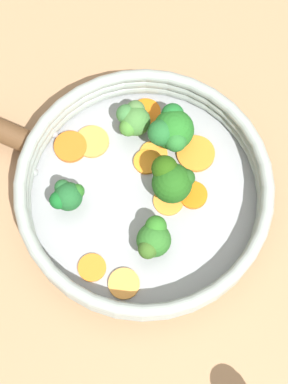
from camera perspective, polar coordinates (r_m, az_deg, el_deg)
ground_plane at (r=0.72m, az=-0.00°, el=-0.75°), size 4.00×4.00×0.00m
skillet at (r=0.71m, az=-0.00°, el=-0.57°), size 0.26×0.26×0.01m
skillet_rim_wall at (r=0.68m, az=-0.00°, el=0.16°), size 0.27×0.27×0.04m
skillet_rivet_left at (r=0.73m, az=-7.96°, el=5.11°), size 0.01×0.01×0.01m
skillet_rivet_right at (r=0.72m, az=-9.67°, el=1.92°), size 0.01×0.01×0.01m
carrot_slice_0 at (r=0.74m, az=0.18°, el=7.08°), size 0.05×0.05×0.01m
carrot_slice_1 at (r=0.68m, az=-2.04°, el=-8.09°), size 0.04×0.04×0.00m
carrot_slice_2 at (r=0.70m, az=2.11°, el=-1.16°), size 0.05×0.05×0.00m
carrot_slice_3 at (r=0.69m, az=-4.64°, el=-6.71°), size 0.04×0.04×0.00m
carrot_slice_4 at (r=0.72m, az=0.21°, el=2.70°), size 0.03×0.03×0.00m
carrot_slice_5 at (r=0.72m, az=4.62°, el=3.42°), size 0.06×0.06×0.01m
carrot_slice_6 at (r=0.73m, az=-4.64°, el=4.49°), size 0.05×0.05×0.00m
carrot_slice_7 at (r=0.72m, az=0.73°, el=3.42°), size 0.04×0.04×0.00m
carrot_slice_8 at (r=0.73m, az=-6.56°, el=4.02°), size 0.04×0.04×0.01m
carrot_slice_9 at (r=0.70m, az=4.40°, el=-0.28°), size 0.04×0.04×0.01m
broccoli_floret_0 at (r=0.71m, az=-0.97°, el=6.48°), size 0.04×0.04×0.04m
broccoli_floret_1 at (r=0.68m, az=2.46°, el=1.07°), size 0.05×0.05×0.06m
broccoli_floret_2 at (r=0.68m, az=-6.87°, el=-0.34°), size 0.03×0.03×0.04m
broccoli_floret_3 at (r=0.67m, az=0.84°, el=-4.19°), size 0.04×0.05×0.04m
broccoli_floret_4 at (r=0.70m, az=2.47°, el=5.54°), size 0.05×0.05×0.05m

